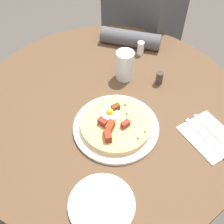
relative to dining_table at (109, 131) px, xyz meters
The scene contains 12 objects.
ground_plane 0.54m from the dining_table, ahead, with size 6.00×6.00×0.00m, color #4C4742.
dining_table is the anchor object (origin of this frame).
person_seated 0.64m from the dining_table, 121.90° to the left, with size 0.47×0.48×1.14m.
pizza_plate 0.20m from the dining_table, 29.70° to the right, with size 0.29×0.29×0.01m, color white.
breakfast_pizza 0.22m from the dining_table, 30.45° to the right, with size 0.24×0.24×0.05m.
bread_plate 0.41m from the dining_table, 45.64° to the right, with size 0.19×0.19×0.01m, color silver.
napkin 0.40m from the dining_table, 23.47° to the left, with size 0.17×0.14×0.00m, color white.
fork 0.41m from the dining_table, 25.75° to the left, with size 0.18×0.01×0.01m, color silver.
knife 0.39m from the dining_table, 21.06° to the left, with size 0.18×0.01×0.01m, color silver.
water_glass 0.27m from the dining_table, 113.61° to the left, with size 0.07×0.07×0.12m, color silver.
salt_shaker 0.37m from the dining_table, 111.90° to the left, with size 0.03×0.03×0.06m, color white.
pepper_shaker 0.29m from the dining_table, 76.44° to the left, with size 0.03×0.03×0.05m, color #3F3833.
Camera 1 is at (0.50, -0.45, 1.46)m, focal length 44.85 mm.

